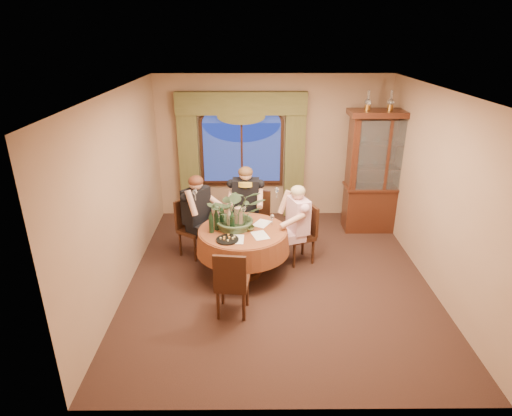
{
  "coord_description": "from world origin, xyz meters",
  "views": [
    {
      "loc": [
        -0.38,
        -5.69,
        3.53
      ],
      "look_at": [
        -0.34,
        0.14,
        1.1
      ],
      "focal_mm": 30.0,
      "sensor_mm": 36.0,
      "label": 1
    }
  ],
  "objects_px": {
    "oil_lamp_left": "(368,100)",
    "oil_lamp_center": "(391,100)",
    "stoneware_vase": "(238,217)",
    "olive_bowl": "(249,228)",
    "person_back": "(197,216)",
    "wine_bottle_2": "(232,222)",
    "chair_back_right": "(256,221)",
    "wine_bottle_5": "(229,219)",
    "dining_table": "(243,251)",
    "chair_front_left": "(233,281)",
    "wine_bottle_1": "(216,220)",
    "wine_bottle_3": "(215,217)",
    "centerpiece_plant": "(237,192)",
    "wine_bottle_4": "(211,222)",
    "oil_lamp_right": "(414,100)",
    "chair_right": "(299,234)",
    "china_cabinet": "(382,172)",
    "person_scarf": "(246,206)",
    "chair_back": "(194,229)",
    "wine_bottle_0": "(222,215)",
    "person_pink": "(298,225)"
  },
  "relations": [
    {
      "from": "person_scarf",
      "to": "olive_bowl",
      "type": "relative_size",
      "value": 8.42
    },
    {
      "from": "oil_lamp_right",
      "to": "wine_bottle_1",
      "type": "xyz_separation_m",
      "value": [
        -3.31,
        -1.61,
        -1.51
      ]
    },
    {
      "from": "oil_lamp_center",
      "to": "stoneware_vase",
      "type": "height_order",
      "value": "oil_lamp_center"
    },
    {
      "from": "oil_lamp_left",
      "to": "chair_back_right",
      "type": "bearing_deg",
      "value": -160.21
    },
    {
      "from": "dining_table",
      "to": "olive_bowl",
      "type": "xyz_separation_m",
      "value": [
        0.09,
        -0.01,
        0.4
      ]
    },
    {
      "from": "chair_front_left",
      "to": "wine_bottle_1",
      "type": "relative_size",
      "value": 2.91
    },
    {
      "from": "oil_lamp_left",
      "to": "person_pink",
      "type": "distance_m",
      "value": 2.52
    },
    {
      "from": "oil_lamp_left",
      "to": "centerpiece_plant",
      "type": "bearing_deg",
      "value": -145.67
    },
    {
      "from": "chair_front_left",
      "to": "centerpiece_plant",
      "type": "xyz_separation_m",
      "value": [
        0.03,
        1.11,
        0.85
      ]
    },
    {
      "from": "chair_back",
      "to": "wine_bottle_5",
      "type": "distance_m",
      "value": 0.96
    },
    {
      "from": "person_back",
      "to": "wine_bottle_2",
      "type": "relative_size",
      "value": 4.29
    },
    {
      "from": "chair_back_right",
      "to": "wine_bottle_5",
      "type": "xyz_separation_m",
      "value": [
        -0.41,
        -0.9,
        0.44
      ]
    },
    {
      "from": "oil_lamp_right",
      "to": "person_back",
      "type": "relative_size",
      "value": 0.24
    },
    {
      "from": "wine_bottle_2",
      "to": "chair_back",
      "type": "bearing_deg",
      "value": 134.93
    },
    {
      "from": "oil_lamp_left",
      "to": "oil_lamp_center",
      "type": "relative_size",
      "value": 1.0
    },
    {
      "from": "chair_back_right",
      "to": "chair_front_left",
      "type": "bearing_deg",
      "value": 93.26
    },
    {
      "from": "dining_table",
      "to": "person_back",
      "type": "height_order",
      "value": "person_back"
    },
    {
      "from": "dining_table",
      "to": "olive_bowl",
      "type": "height_order",
      "value": "olive_bowl"
    },
    {
      "from": "oil_lamp_left",
      "to": "wine_bottle_2",
      "type": "relative_size",
      "value": 1.03
    },
    {
      "from": "china_cabinet",
      "to": "person_scarf",
      "type": "bearing_deg",
      "value": -166.23
    },
    {
      "from": "person_back",
      "to": "olive_bowl",
      "type": "relative_size",
      "value": 8.27
    },
    {
      "from": "oil_lamp_left",
      "to": "wine_bottle_0",
      "type": "height_order",
      "value": "oil_lamp_left"
    },
    {
      "from": "china_cabinet",
      "to": "stoneware_vase",
      "type": "distance_m",
      "value": 2.99
    },
    {
      "from": "wine_bottle_1",
      "to": "wine_bottle_3",
      "type": "xyz_separation_m",
      "value": [
        -0.02,
        0.1,
        0.0
      ]
    },
    {
      "from": "oil_lamp_center",
      "to": "wine_bottle_1",
      "type": "height_order",
      "value": "oil_lamp_center"
    },
    {
      "from": "oil_lamp_right",
      "to": "olive_bowl",
      "type": "height_order",
      "value": "oil_lamp_right"
    },
    {
      "from": "stoneware_vase",
      "to": "olive_bowl",
      "type": "relative_size",
      "value": 1.76
    },
    {
      "from": "oil_lamp_center",
      "to": "wine_bottle_1",
      "type": "xyz_separation_m",
      "value": [
        -2.92,
        -1.61,
        -1.51
      ]
    },
    {
      "from": "olive_bowl",
      "to": "wine_bottle_0",
      "type": "bearing_deg",
      "value": 156.4
    },
    {
      "from": "oil_lamp_right",
      "to": "person_back",
      "type": "bearing_deg",
      "value": -164.66
    },
    {
      "from": "oil_lamp_right",
      "to": "olive_bowl",
      "type": "xyz_separation_m",
      "value": [
        -2.83,
        -1.62,
        -1.65
      ]
    },
    {
      "from": "oil_lamp_right",
      "to": "stoneware_vase",
      "type": "bearing_deg",
      "value": -153.64
    },
    {
      "from": "oil_lamp_right",
      "to": "chair_front_left",
      "type": "bearing_deg",
      "value": -139.08
    },
    {
      "from": "chair_front_left",
      "to": "olive_bowl",
      "type": "bearing_deg",
      "value": 84.91
    },
    {
      "from": "china_cabinet",
      "to": "wine_bottle_5",
      "type": "bearing_deg",
      "value": -149.77
    },
    {
      "from": "chair_back_right",
      "to": "wine_bottle_2",
      "type": "relative_size",
      "value": 2.91
    },
    {
      "from": "wine_bottle_1",
      "to": "wine_bottle_3",
      "type": "relative_size",
      "value": 1.0
    },
    {
      "from": "oil_lamp_center",
      "to": "chair_front_left",
      "type": "height_order",
      "value": "oil_lamp_center"
    },
    {
      "from": "chair_right",
      "to": "olive_bowl",
      "type": "distance_m",
      "value": 0.94
    },
    {
      "from": "centerpiece_plant",
      "to": "wine_bottle_4",
      "type": "relative_size",
      "value": 2.92
    },
    {
      "from": "centerpiece_plant",
      "to": "olive_bowl",
      "type": "xyz_separation_m",
      "value": [
        0.18,
        -0.11,
        -0.55
      ]
    },
    {
      "from": "wine_bottle_5",
      "to": "china_cabinet",
      "type": "bearing_deg",
      "value": 30.23
    },
    {
      "from": "chair_back_right",
      "to": "stoneware_vase",
      "type": "relative_size",
      "value": 3.19
    },
    {
      "from": "person_scarf",
      "to": "wine_bottle_5",
      "type": "relative_size",
      "value": 4.36
    },
    {
      "from": "chair_back",
      "to": "stoneware_vase",
      "type": "xyz_separation_m",
      "value": [
        0.76,
        -0.47,
        0.42
      ]
    },
    {
      "from": "oil_lamp_right",
      "to": "olive_bowl",
      "type": "bearing_deg",
      "value": -150.15
    },
    {
      "from": "chair_right",
      "to": "chair_back",
      "type": "height_order",
      "value": "same"
    },
    {
      "from": "oil_lamp_right",
      "to": "chair_right",
      "type": "xyz_separation_m",
      "value": [
        -2.01,
        -1.24,
        -1.94
      ]
    },
    {
      "from": "chair_right",
      "to": "wine_bottle_2",
      "type": "relative_size",
      "value": 2.91
    },
    {
      "from": "person_back",
      "to": "wine_bottle_1",
      "type": "xyz_separation_m",
      "value": [
        0.37,
        -0.6,
        0.21
      ]
    }
  ]
}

